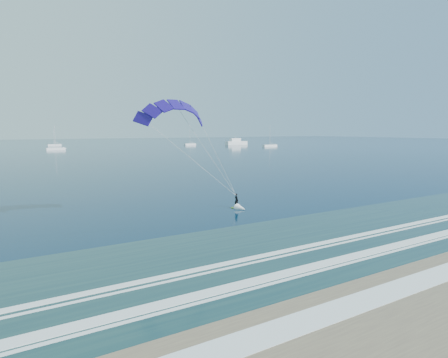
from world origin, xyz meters
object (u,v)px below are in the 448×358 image
object	(u,v)px
motor_yacht	(236,142)
sailboat_2	(56,149)
sailboat_3	(54,145)
sailboat_5	(270,145)
sailboat_4	(190,144)
kitesurfer_rig	(207,153)

from	to	relation	value
motor_yacht	sailboat_2	bearing A→B (deg)	-173.62
sailboat_3	motor_yacht	bearing A→B (deg)	-20.58
sailboat_5	sailboat_4	bearing A→B (deg)	125.51
sailboat_4	motor_yacht	bearing A→B (deg)	-11.54
sailboat_2	sailboat_5	bearing A→B (deg)	-11.67
sailboat_3	sailboat_4	size ratio (longest dim) A/B	1.01
sailboat_2	sailboat_3	size ratio (longest dim) A/B	1.14
motor_yacht	sailboat_5	world-z (taller)	sailboat_5
kitesurfer_rig	sailboat_4	bearing A→B (deg)	62.89
sailboat_2	sailboat_5	world-z (taller)	sailboat_5
kitesurfer_rig	sailboat_3	xyz separation A→B (m)	(21.11, 225.12, -6.76)
kitesurfer_rig	sailboat_4	world-z (taller)	kitesurfer_rig
motor_yacht	sailboat_5	size ratio (longest dim) A/B	1.22
sailboat_3	sailboat_5	distance (m)	132.84
sailboat_3	sailboat_5	size ratio (longest dim) A/B	0.83
sailboat_3	sailboat_4	world-z (taller)	sailboat_3
sailboat_2	sailboat_5	xyz separation A→B (m)	(116.17, -23.98, 0.00)
kitesurfer_rig	motor_yacht	size ratio (longest dim) A/B	1.06
kitesurfer_rig	sailboat_3	distance (m)	226.21
motor_yacht	sailboat_4	distance (m)	32.43
motor_yacht	sailboat_5	bearing A→B (deg)	-91.06
kitesurfer_rig	sailboat_5	distance (m)	195.84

